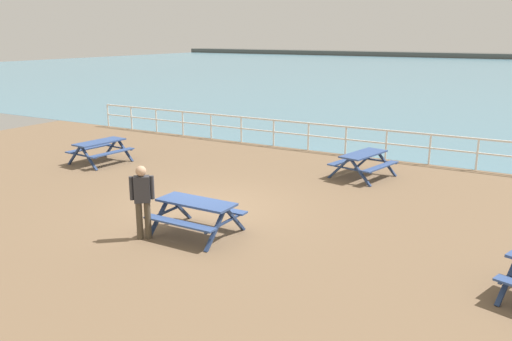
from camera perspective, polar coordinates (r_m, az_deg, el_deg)
The scene contains 7 objects.
ground_plane at distance 13.80m, azimuth -5.13°, elevation -4.49°, with size 30.00×24.00×0.20m, color brown.
sea_band at distance 63.94m, azimuth 23.82°, elevation 9.46°, with size 142.00×90.00×0.01m, color teal.
seaward_railing at distance 20.19m, azimuth 7.69°, elevation 4.02°, with size 23.07×0.07×1.08m.
picnic_table_near_left at distance 16.84m, azimuth 11.54°, elevation 1.22°, with size 1.85×2.07×0.80m.
picnic_table_mid_centre at distance 19.13m, azimuth -16.55°, elevation 2.49°, with size 1.68×1.92×0.80m.
picnic_table_far_left at distance 11.91m, azimuth -6.47°, elevation -4.19°, with size 1.81×1.55×0.80m.
visitor at distance 11.71m, azimuth -12.20°, elevation -2.89°, with size 0.43×0.39×1.66m.
Camera 1 is at (7.63, -10.58, 4.40)m, focal length 36.94 mm.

